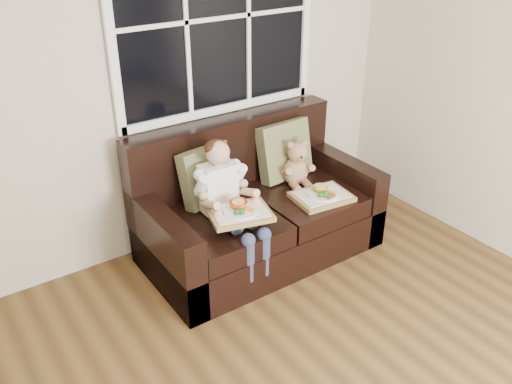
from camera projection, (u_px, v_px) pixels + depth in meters
room_walls at (435, 196)px, 1.59m from camera, size 4.52×5.02×2.71m
window_back at (217, 18)px, 3.74m from camera, size 1.62×0.04×1.37m
loveseat at (255, 213)px, 4.04m from camera, size 1.70×0.92×0.96m
pillow_left at (206, 175)px, 3.83m from camera, size 0.44×0.27×0.42m
pillow_right at (284, 151)px, 4.16m from camera, size 0.45×0.23×0.45m
child at (226, 193)px, 3.64m from camera, size 0.36×0.59×0.82m
teddy_bear at (297, 166)px, 4.10m from camera, size 0.25×0.30×0.36m
tray_left at (240, 212)px, 3.53m from camera, size 0.46×0.39×0.09m
tray_right at (322, 196)px, 3.93m from camera, size 0.44×0.36×0.09m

